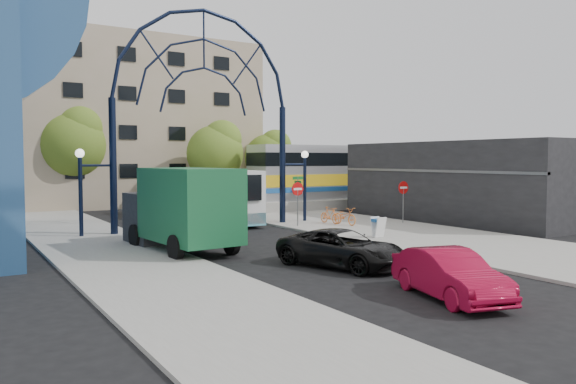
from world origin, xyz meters
TOP-DOWN VIEW (x-y plane):
  - ground at (0.00, 0.00)m, footprint 120.00×120.00m
  - sidewalk_east at (8.00, 4.00)m, footprint 8.00×56.00m
  - plaza_west at (-6.50, 6.00)m, footprint 5.00×50.00m
  - gateway_arch at (0.00, 14.00)m, footprint 13.64×0.44m
  - stop_sign at (4.80, 12.00)m, footprint 0.80×0.07m
  - do_not_enter_sign at (11.00, 10.00)m, footprint 0.76×0.07m
  - street_name_sign at (5.20, 12.60)m, footprint 0.70×0.70m
  - sandwich_board at (5.60, 5.98)m, footprint 0.55×0.61m
  - commercial_block_east at (16.00, 10.00)m, footprint 6.00×16.00m
  - apartment_block at (2.00, 34.97)m, footprint 20.00×12.10m
  - train_platform at (20.00, 22.00)m, footprint 32.00×5.00m
  - train_car at (20.00, 22.00)m, footprint 25.10×3.05m
  - tree_north_a at (6.12, 25.93)m, footprint 4.48×4.48m
  - tree_north_b at (-3.88, 29.93)m, footprint 5.12×5.12m
  - tree_north_c at (12.12, 27.93)m, footprint 4.16×4.16m
  - city_bus at (1.79, 18.41)m, footprint 2.92×11.93m
  - green_truck at (-3.77, 7.92)m, footprint 3.14×7.19m
  - black_suv at (-0.07, 1.36)m, footprint 3.67×5.35m
  - red_sedan at (-0.34, -3.94)m, footprint 2.51×4.45m
  - bike_near_a at (7.39, 10.96)m, footprint 0.73×1.94m
  - bike_near_b at (7.02, 11.95)m, footprint 0.64×1.66m

SIDE VIEW (x-z plane):
  - ground at x=0.00m, z-range 0.00..0.00m
  - sidewalk_east at x=8.00m, z-range 0.00..0.12m
  - plaza_west at x=-6.50m, z-range 0.00..0.12m
  - train_platform at x=20.00m, z-range 0.00..0.80m
  - bike_near_b at x=7.02m, z-range 0.12..1.09m
  - bike_near_a at x=7.39m, z-range 0.12..1.13m
  - black_suv at x=-0.07m, z-range 0.00..1.36m
  - red_sedan at x=-0.34m, z-range 0.00..1.39m
  - sandwich_board at x=5.60m, z-range 0.25..1.24m
  - city_bus at x=1.79m, z-range 0.07..3.34m
  - green_truck at x=-3.77m, z-range 0.00..3.54m
  - do_not_enter_sign at x=11.00m, z-range 0.74..3.22m
  - stop_sign at x=4.80m, z-range 0.74..3.24m
  - street_name_sign at x=5.20m, z-range 0.73..3.53m
  - commercial_block_east at x=16.00m, z-range 0.00..5.00m
  - train_car at x=20.00m, z-range 0.80..5.00m
  - tree_north_c at x=12.12m, z-range 1.03..7.53m
  - tree_north_a at x=6.12m, z-range 1.11..8.11m
  - tree_north_b at x=-3.88m, z-range 1.27..9.27m
  - apartment_block at x=2.00m, z-range 0.00..14.00m
  - gateway_arch at x=0.00m, z-range 2.51..14.61m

